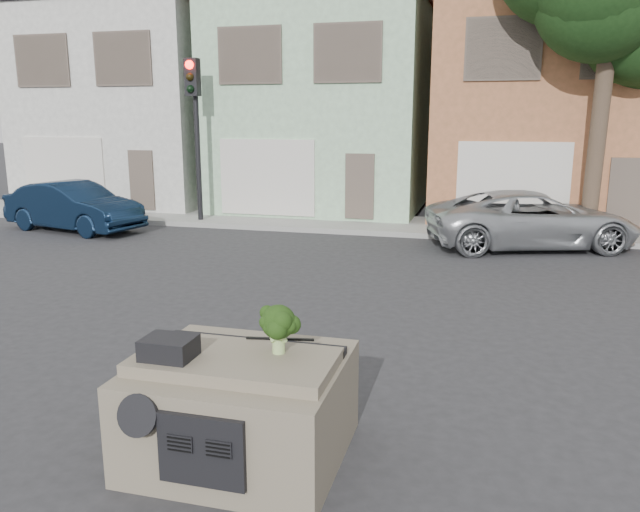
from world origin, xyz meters
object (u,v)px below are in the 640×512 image
at_px(silver_pickup, 530,247).
at_px(traffic_signal, 196,143).
at_px(navy_sedan, 76,231).
at_px(broccoli, 278,329).

relative_size(silver_pickup, traffic_signal, 1.05).
bearing_deg(navy_sedan, broccoli, -123.53).
height_order(traffic_signal, broccoli, traffic_signal).
bearing_deg(traffic_signal, navy_sedan, -147.96).
xyz_separation_m(silver_pickup, broccoli, (-3.04, -11.46, 1.37)).
bearing_deg(traffic_signal, silver_pickup, -5.75).
distance_m(navy_sedan, silver_pickup, 13.07).
bearing_deg(broccoli, navy_sedan, 133.58).
distance_m(navy_sedan, broccoli, 14.57).
xyz_separation_m(silver_pickup, traffic_signal, (-9.92, 1.00, 2.55)).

